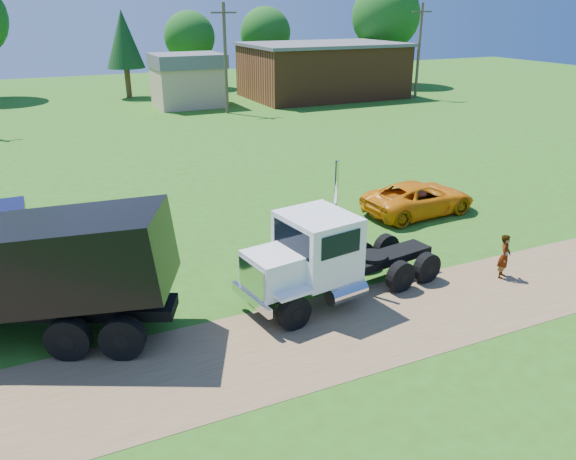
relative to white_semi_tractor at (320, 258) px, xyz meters
name	(u,v)px	position (x,y,z in m)	size (l,w,h in m)	color
ground	(417,312)	(2.38, -1.95, -1.46)	(140.00, 140.00, 0.00)	#325913
dirt_track	(417,312)	(2.38, -1.95, -1.46)	(120.00, 4.20, 0.01)	brown
white_semi_tractor	(320,258)	(0.00, 0.00, 0.00)	(7.25, 3.32, 4.29)	black
black_dump_truck	(25,269)	(-8.23, 1.52, 0.61)	(8.71, 5.75, 3.77)	black
navy_truck	(19,250)	(-8.43, 4.49, 0.02)	(6.79, 2.44, 2.91)	maroon
orange_pickup	(419,198)	(7.78, 5.20, -0.73)	(2.42, 5.25, 1.46)	orange
spectator_a	(504,256)	(6.47, -1.24, -0.68)	(0.57, 0.38, 1.57)	#999999
spectator_b	(283,246)	(-0.02, 2.70, -0.67)	(0.77, 0.60, 1.59)	#999999
brick_building	(323,70)	(20.38, 38.05, 1.20)	(15.40, 10.40, 5.30)	brown
tan_shed	(188,79)	(6.38, 38.05, 0.96)	(6.20, 5.40, 4.70)	tan
utility_poles	(225,57)	(8.38, 33.05, 3.25)	(42.20, 0.28, 9.00)	#4B382A
tree_row	(171,25)	(7.55, 47.84, 5.35)	(57.65, 15.36, 11.57)	#372116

